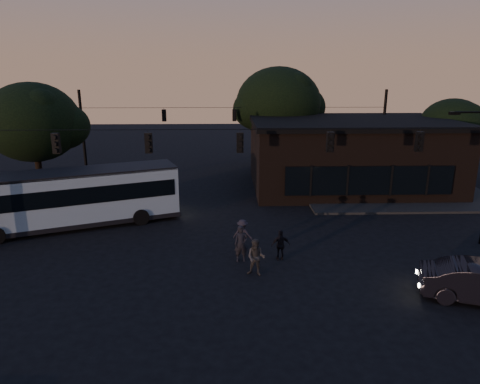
{
  "coord_description": "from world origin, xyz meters",
  "views": [
    {
      "loc": [
        -0.63,
        -17.01,
        8.9
      ],
      "look_at": [
        0.0,
        4.0,
        3.0
      ],
      "focal_mm": 32.0,
      "sensor_mm": 36.0,
      "label": 1
    }
  ],
  "objects_px": {
    "bus": "(75,195)",
    "pedestrian_c": "(281,245)",
    "pedestrian_a": "(241,244)",
    "pedestrian_b": "(256,257)",
    "pedestrian_d": "(243,234)",
    "building": "(349,154)"
  },
  "relations": [
    {
      "from": "bus",
      "to": "pedestrian_c",
      "type": "bearing_deg",
      "value": -45.43
    },
    {
      "from": "pedestrian_a",
      "to": "pedestrian_b",
      "type": "height_order",
      "value": "pedestrian_a"
    },
    {
      "from": "pedestrian_c",
      "to": "pedestrian_d",
      "type": "xyz_separation_m",
      "value": [
        -1.81,
        1.49,
        0.01
      ]
    },
    {
      "from": "bus",
      "to": "pedestrian_d",
      "type": "relative_size",
      "value": 7.7
    },
    {
      "from": "pedestrian_a",
      "to": "bus",
      "type": "bearing_deg",
      "value": 147.98
    },
    {
      "from": "building",
      "to": "pedestrian_c",
      "type": "height_order",
      "value": "building"
    },
    {
      "from": "pedestrian_a",
      "to": "pedestrian_c",
      "type": "distance_m",
      "value": 1.94
    },
    {
      "from": "building",
      "to": "pedestrian_a",
      "type": "distance_m",
      "value": 16.56
    },
    {
      "from": "building",
      "to": "pedestrian_c",
      "type": "distance_m",
      "value": 15.53
    },
    {
      "from": "pedestrian_d",
      "to": "building",
      "type": "bearing_deg",
      "value": -109.4
    },
    {
      "from": "pedestrian_d",
      "to": "bus",
      "type": "bearing_deg",
      "value": -4.11
    },
    {
      "from": "pedestrian_a",
      "to": "pedestrian_d",
      "type": "relative_size",
      "value": 1.14
    },
    {
      "from": "building",
      "to": "pedestrian_c",
      "type": "relative_size",
      "value": 9.9
    },
    {
      "from": "pedestrian_a",
      "to": "pedestrian_b",
      "type": "xyz_separation_m",
      "value": [
        0.62,
        -1.52,
        -0.04
      ]
    },
    {
      "from": "pedestrian_b",
      "to": "pedestrian_c",
      "type": "xyz_separation_m",
      "value": [
        1.31,
        1.6,
        -0.09
      ]
    },
    {
      "from": "pedestrian_a",
      "to": "pedestrian_d",
      "type": "bearing_deg",
      "value": 82.12
    },
    {
      "from": "building",
      "to": "bus",
      "type": "xyz_separation_m",
      "value": [
        -18.67,
        -8.51,
        -0.81
      ]
    },
    {
      "from": "bus",
      "to": "pedestrian_b",
      "type": "distance_m",
      "value": 12.37
    },
    {
      "from": "pedestrian_b",
      "to": "pedestrian_d",
      "type": "bearing_deg",
      "value": 116.09
    },
    {
      "from": "pedestrian_a",
      "to": "pedestrian_b",
      "type": "relative_size",
      "value": 1.05
    },
    {
      "from": "bus",
      "to": "pedestrian_c",
      "type": "xyz_separation_m",
      "value": [
        11.61,
        -5.19,
        -1.12
      ]
    },
    {
      "from": "bus",
      "to": "pedestrian_a",
      "type": "distance_m",
      "value": 11.06
    }
  ]
}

